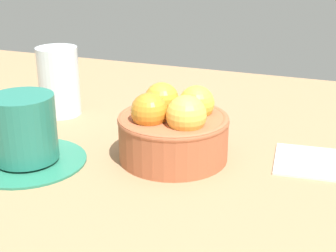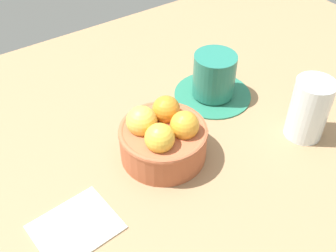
# 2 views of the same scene
# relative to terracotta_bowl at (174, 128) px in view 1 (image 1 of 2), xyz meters

# --- Properties ---
(ground_plane) EXTENTS (1.38, 0.92, 0.03)m
(ground_plane) POSITION_rel_terracotta_bowl_xyz_m (0.00, -0.00, -0.06)
(ground_plane) COLOR #997551
(terracotta_bowl) EXTENTS (0.14, 0.14, 0.09)m
(terracotta_bowl) POSITION_rel_terracotta_bowl_xyz_m (0.00, 0.00, 0.00)
(terracotta_bowl) COLOR #AD5938
(terracotta_bowl) RESTS_ON ground_plane
(coffee_cup) EXTENTS (0.15, 0.15, 0.09)m
(coffee_cup) POSITION_rel_terracotta_bowl_xyz_m (0.17, 0.08, -0.00)
(coffee_cup) COLOR #277459
(coffee_cup) RESTS_ON ground_plane
(water_glass) EXTENTS (0.06, 0.06, 0.11)m
(water_glass) POSITION_rel_terracotta_bowl_xyz_m (0.23, -0.09, 0.01)
(water_glass) COLOR silver
(water_glass) RESTS_ON ground_plane
(folded_napkin) EXTENTS (0.12, 0.10, 0.01)m
(folded_napkin) POSITION_rel_terracotta_bowl_xyz_m (-0.18, -0.05, -0.04)
(folded_napkin) COLOR white
(folded_napkin) RESTS_ON ground_plane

